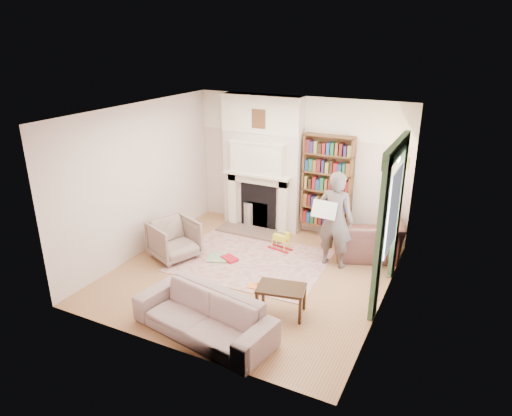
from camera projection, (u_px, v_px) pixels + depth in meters
The scene contains 25 objects.
floor at pixel (250, 274), 7.95m from camera, with size 4.50×4.50×0.00m, color brown.
ceiling at pixel (249, 112), 6.95m from camera, with size 4.50×4.50×0.00m, color white.
wall_back at pixel (299, 165), 9.34m from camera, with size 4.50×4.50×0.00m, color silver.
wall_front at pixel (165, 254), 5.57m from camera, with size 4.50×4.50×0.00m, color silver.
wall_left at pixel (141, 180), 8.39m from camera, with size 4.50×4.50×0.00m, color silver.
wall_right at pixel (389, 222), 6.52m from camera, with size 4.50×4.50×0.00m, color silver.
fireplace at pixel (262, 164), 9.48m from camera, with size 1.70×0.58×2.80m.
bookcase at pixel (327, 182), 9.04m from camera, with size 1.00×0.24×1.85m, color brown.
window at pixel (394, 210), 6.84m from camera, with size 0.02×0.90×1.30m, color silver.
curtain_left at pixel (380, 242), 6.36m from camera, with size 0.07×0.32×2.40m, color #2F4A31.
curtain_right at pixel (398, 210), 7.53m from camera, with size 0.07×0.32×2.40m, color #2F4A31.
pelmet at pixel (397, 149), 6.53m from camera, with size 0.09×1.70×0.24m, color #2F4A31.
wall_sconce at pixel (397, 162), 7.69m from camera, with size 0.20×0.24×0.24m, color gold, non-canonical shape.
rug at pixel (251, 261), 8.41m from camera, with size 2.66×2.05×0.01m, color beige.
armchair_reading at pixel (367, 238), 8.46m from camera, with size 1.17×1.02×0.76m, color #472C25.
armchair_left at pixel (174, 239), 8.43m from camera, with size 0.77×0.79×0.72m, color #9E9582.
sofa at pixel (204, 315), 6.28m from camera, with size 2.05×0.80×0.60m, color gray.
man_reading at pixel (335, 220), 7.96m from camera, with size 0.64×0.42×1.77m, color #524642.
newspaper at pixel (324, 210), 7.78m from camera, with size 0.43×0.02×0.30m, color silver.
coffee_table at pixel (281, 300), 6.76m from camera, with size 0.70×0.45×0.45m, color #321F11, non-canonical shape.
paraffin_heater at pixel (249, 214), 9.85m from camera, with size 0.24×0.24×0.55m, color #B5B7BE.
rocking_horse at pixel (280, 240), 8.77m from camera, with size 0.47×0.19×0.41m, color yellow, non-canonical shape.
board_game at pixel (218, 258), 8.47m from camera, with size 0.36×0.36×0.03m, color #D5CF4B.
game_box_lid at pixel (230, 259), 8.42m from camera, with size 0.31×0.21×0.05m, color #AD1323.
comic_annuals at pixel (260, 286), 7.54m from camera, with size 0.39×0.32×0.02m.
Camera 1 is at (3.22, -6.24, 3.92)m, focal length 32.00 mm.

